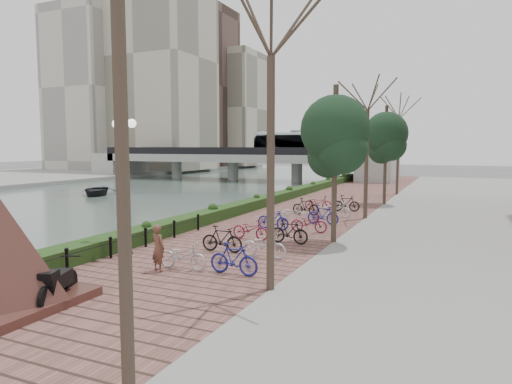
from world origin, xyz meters
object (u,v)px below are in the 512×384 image
Objects in this scene: lamppost at (125,156)px; motorcycle at (59,282)px; pedestrian at (158,248)px; boat at (96,190)px.

lamppost is 6.11m from motorcycle.
pedestrian is 0.34× the size of boat.
lamppost is 27.40m from boat.
lamppost is at bearing -76.24° from boat.
lamppost is 3.34× the size of pedestrian.
lamppost is at bearing -14.46° from pedestrian.
lamppost is 4.03m from pedestrian.
motorcycle is at bearing 97.09° from pedestrian.
motorcycle is 1.14× the size of pedestrian.
boat is (-19.42, 18.98, -3.66)m from lamppost.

